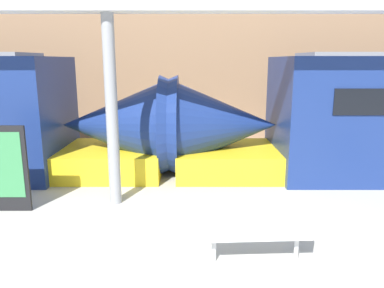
% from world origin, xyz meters
% --- Properties ---
extents(station_wall, '(56.00, 0.20, 5.00)m').
position_xyz_m(station_wall, '(0.00, 10.01, 2.50)').
color(station_wall, '#937051').
rests_on(station_wall, ground_plane).
extents(bench_near, '(1.62, 0.52, 0.79)m').
position_xyz_m(bench_near, '(0.51, 1.29, 0.49)').
color(bench_near, silver).
rests_on(bench_near, ground_plane).
extents(support_column_near, '(0.25, 0.25, 3.92)m').
position_xyz_m(support_column_near, '(-2.11, 3.75, 1.96)').
color(support_column_near, gray).
rests_on(support_column_near, ground_plane).
extents(canopy_beam, '(28.00, 0.60, 0.28)m').
position_xyz_m(canopy_beam, '(-2.11, 3.75, 4.06)').
color(canopy_beam, silver).
rests_on(canopy_beam, support_column_near).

